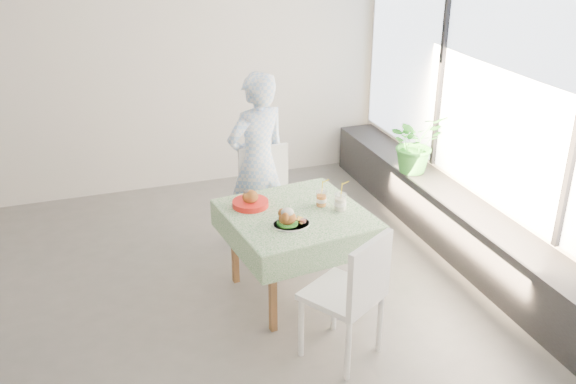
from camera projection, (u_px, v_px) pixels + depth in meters
name	position (u px, v px, depth m)	size (l,w,h in m)	color
floor	(156.00, 315.00, 5.03)	(6.00, 6.00, 0.00)	#5A5855
wall_back	(108.00, 68.00, 6.60)	(6.00, 0.02, 2.80)	silver
wall_front	(228.00, 376.00, 2.30)	(6.00, 0.02, 2.80)	silver
wall_right	(503.00, 106.00, 5.35)	(0.02, 5.00, 2.80)	silver
window_pane	(504.00, 77.00, 5.24)	(0.01, 4.80, 2.18)	#D1E0F9
window_ledge	(467.00, 232.00, 5.76)	(0.40, 4.80, 0.50)	black
cafe_table	(296.00, 244.00, 5.13)	(1.16, 1.16, 0.74)	brown
chair_far	(271.00, 223.00, 5.81)	(0.47, 0.47, 0.98)	white
chair_near	(343.00, 318.00, 4.47)	(0.64, 0.64, 0.98)	white
diner	(257.00, 163.00, 5.73)	(0.60, 0.40, 1.66)	#96BEF0
main_dish	(289.00, 220.00, 4.78)	(0.29, 0.29, 0.15)	white
juice_cup_orange	(321.00, 199.00, 5.10)	(0.09, 0.09, 0.25)	white
juice_cup_lemonade	(340.00, 203.00, 5.02)	(0.10, 0.10, 0.27)	white
second_dish	(250.00, 202.00, 5.10)	(0.29, 0.29, 0.14)	red
potted_plant	(415.00, 143.00, 6.30)	(0.53, 0.46, 0.59)	#31852C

